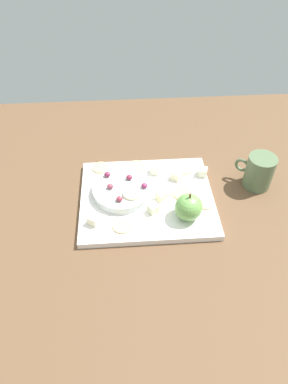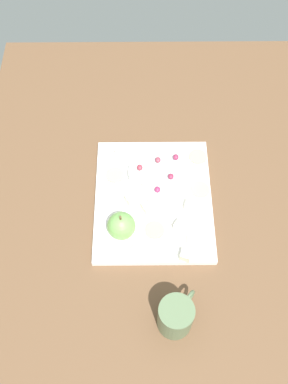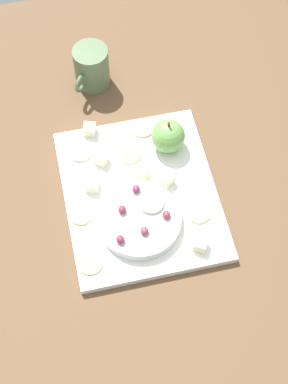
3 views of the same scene
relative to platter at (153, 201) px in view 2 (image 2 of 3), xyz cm
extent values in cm
cube|color=brown|center=(0.46, -2.96, -2.73)|extent=(115.84, 96.72, 3.80)
cube|color=white|center=(0.00, 0.00, 0.00)|extent=(34.00, 28.56, 1.65)
cylinder|color=silver|center=(6.71, -1.49, 1.94)|extent=(15.29, 15.29, 2.22)
sphere|color=#6EA851|center=(-8.85, 7.56, 4.14)|extent=(6.64, 6.64, 6.64)
cylinder|color=brown|center=(-8.85, 7.56, 8.06)|extent=(0.50, 0.50, 1.20)
cube|color=#F8EEBD|center=(-3.08, 1.40, 1.97)|extent=(3.17, 3.17, 2.30)
cube|color=#EEF2BF|center=(-0.65, 5.46, 1.97)|extent=(3.17, 3.17, 2.30)
cube|color=#EDEBCB|center=(-15.27, -6.98, 1.97)|extent=(2.87, 2.87, 2.30)
cube|color=#F8EDC9|center=(-7.98, -6.01, 1.97)|extent=(3.21, 3.21, 2.30)
cube|color=#F3EDCC|center=(-2.42, -8.75, 1.97)|extent=(2.89, 2.89, 2.30)
cube|color=#F9EFC1|center=(13.77, 8.12, 1.97)|extent=(3.14, 3.14, 2.30)
cylinder|color=#DEC27C|center=(-8.43, -0.18, 1.03)|extent=(4.67, 4.67, 0.40)
cylinder|color=#DCC07D|center=(12.56, -11.78, 1.03)|extent=(4.67, 4.67, 0.40)
cylinder|color=#DAB988|center=(-10.99, -9.67, 1.03)|extent=(4.67, 4.67, 0.40)
cylinder|color=#E4C180|center=(7.03, 9.60, 1.03)|extent=(4.67, 4.67, 0.40)
cylinder|color=#D4BB7F|center=(2.58, -11.73, 1.03)|extent=(4.67, 4.67, 0.40)
cylinder|color=#E4BA8C|center=(-13.99, 3.52, 1.03)|extent=(4.67, 4.67, 0.40)
ellipsoid|color=#902D57|center=(1.07, -0.94, 3.71)|extent=(1.62, 1.45, 1.32)
ellipsoid|color=#892944|center=(4.78, -4.32, 3.70)|extent=(1.62, 1.45, 1.31)
ellipsoid|color=#8E3A4B|center=(9.75, -1.27, 3.69)|extent=(1.62, 1.45, 1.30)
ellipsoid|color=#9B3443|center=(7.48, 3.30, 3.71)|extent=(1.62, 1.45, 1.32)
ellipsoid|color=#882A4A|center=(10.52, -5.79, 3.75)|extent=(1.62, 1.45, 1.40)
cylinder|color=#F3E6B1|center=(4.30, 1.26, 3.35)|extent=(4.63, 4.63, 0.60)
cylinder|color=#556B4A|center=(-29.60, -3.92, 3.87)|extent=(7.36, 7.36, 9.39)
torus|color=#556B4A|center=(-25.73, -6.90, 3.87)|extent=(3.66, 3.07, 4.00)
camera|label=1|loc=(5.48, 61.35, 64.21)|focal=32.07mm
camera|label=2|loc=(-53.82, 2.71, 94.84)|focal=41.35mm
camera|label=3|loc=(52.02, -10.68, 95.74)|focal=53.47mm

